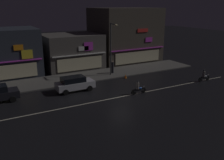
{
  "coord_description": "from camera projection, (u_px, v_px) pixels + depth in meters",
  "views": [
    {
      "loc": [
        -12.8,
        -21.25,
        9.36
      ],
      "look_at": [
        -0.54,
        0.98,
        1.69
      ],
      "focal_mm": 39.97,
      "sensor_mm": 36.0,
      "label": 1
    }
  ],
  "objects": [
    {
      "name": "ground_plane",
      "position": [
        121.0,
        97.0,
        26.44
      ],
      "size": [
        140.0,
        140.0,
        0.0
      ],
      "primitive_type": "plane",
      "color": "black"
    },
    {
      "name": "motorcycle_lead",
      "position": [
        204.0,
        76.0,
        31.7
      ],
      "size": [
        1.9,
        0.6,
        1.52
      ],
      "rotation": [
        0.0,
        0.0,
        3.01
      ],
      "color": "black",
      "rests_on": "ground"
    },
    {
      "name": "parked_car_near_kerb",
      "position": [
        75.0,
        83.0,
        28.08
      ],
      "size": [
        4.3,
        1.98,
        1.67
      ],
      "color": "silver",
      "rests_on": "ground"
    },
    {
      "name": "traffic_cone",
      "position": [
        125.0,
        76.0,
        33.1
      ],
      "size": [
        0.36,
        0.36,
        0.55
      ],
      "primitive_type": "cone",
      "color": "orange",
      "rests_on": "ground"
    },
    {
      "name": "sidewalk_far",
      "position": [
        88.0,
        76.0,
        33.78
      ],
      "size": [
        33.27,
        5.11,
        0.14
      ],
      "primitive_type": "cube",
      "color": "#5B5954",
      "rests_on": "ground"
    },
    {
      "name": "streetlamp_mid",
      "position": [
        111.0,
        45.0,
        33.02
      ],
      "size": [
        0.44,
        1.64,
        6.97
      ],
      "color": "#47494C",
      "rests_on": "sidewalk_far"
    },
    {
      "name": "storefront_right_block",
      "position": [
        1.0,
        53.0,
        33.15
      ],
      "size": [
        9.71,
        6.7,
        6.38
      ],
      "color": "#2D333D",
      "rests_on": "ground"
    },
    {
      "name": "storefront_center_block",
      "position": [
        72.0,
        51.0,
        38.05
      ],
      "size": [
        8.43,
        6.97,
        5.15
      ],
      "color": "#56514C",
      "rests_on": "ground"
    },
    {
      "name": "lane_divider_stripe",
      "position": [
        121.0,
        97.0,
        26.44
      ],
      "size": [
        31.61,
        0.16,
        0.01
      ],
      "primitive_type": "cube",
      "color": "beige",
      "rests_on": "ground"
    },
    {
      "name": "storefront_left_block",
      "position": [
        125.0,
        35.0,
        42.81
      ],
      "size": [
        10.49,
        8.58,
        8.89
      ],
      "color": "#4C443A",
      "rests_on": "ground"
    },
    {
      "name": "motorcycle_following",
      "position": [
        138.0,
        88.0,
        27.13
      ],
      "size": [
        1.9,
        0.6,
        1.52
      ],
      "rotation": [
        0.0,
        0.0,
        3.27
      ],
      "color": "black",
      "rests_on": "ground"
    },
    {
      "name": "pedestrian_on_sidewalk",
      "position": [
        112.0,
        67.0,
        34.99
      ],
      "size": [
        0.39,
        0.39,
        1.75
      ],
      "rotation": [
        0.0,
        0.0,
        5.57
      ],
      "color": "#232328",
      "rests_on": "sidewalk_far"
    }
  ]
}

